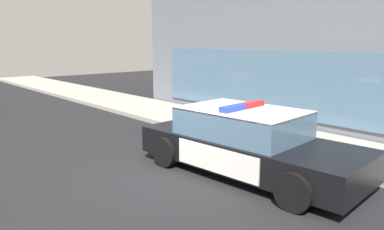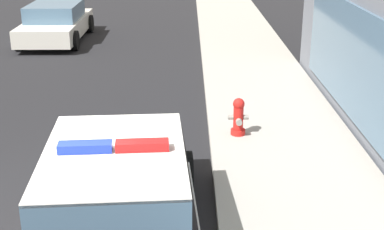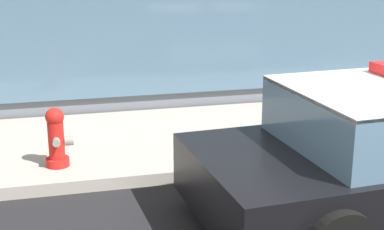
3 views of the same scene
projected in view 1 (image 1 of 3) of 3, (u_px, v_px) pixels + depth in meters
The scene contains 4 objects.
ground at pixel (174, 173), 7.85m from camera, with size 48.00×48.00×0.00m, color black.
sidewalk at pixel (280, 139), 10.38m from camera, with size 48.00×2.75×0.15m, color #A39E93.
police_cruiser at pixel (247, 142), 7.79m from camera, with size 4.97×2.40×1.49m.
fire_hydrant at pixel (196, 114), 11.68m from camera, with size 0.34×0.39×0.73m.
Camera 1 is at (5.81, -4.68, 2.77)m, focal length 34.24 mm.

